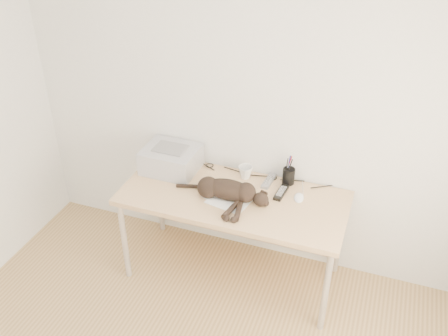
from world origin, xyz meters
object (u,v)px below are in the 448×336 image
at_px(desk, 237,204).
at_px(cat, 225,191).
at_px(printer, 171,159).
at_px(pen_cup, 289,176).
at_px(mouse, 299,196).
at_px(mug, 245,172).

bearing_deg(desk, cat, -106.91).
distance_m(printer, pen_cup, 0.89).
relative_size(printer, cat, 0.58).
bearing_deg(mouse, mug, 154.98).
bearing_deg(cat, mouse, 18.77).
bearing_deg(pen_cup, mug, -172.79).
xyz_separation_m(mug, pen_cup, (0.32, 0.04, 0.01)).
height_order(desk, mouse, mouse).
relative_size(printer, pen_cup, 1.79).
height_order(printer, mouse, printer).
bearing_deg(pen_cup, cat, -137.08).
height_order(printer, mug, printer).
height_order(mug, mouse, mug).
relative_size(desk, pen_cup, 7.04).
height_order(cat, mug, cat).
distance_m(desk, mouse, 0.47).
relative_size(mug, mouse, 0.89).
bearing_deg(mouse, pen_cup, 116.45).
relative_size(desk, mouse, 13.56).
xyz_separation_m(desk, mug, (0.01, 0.16, 0.18)).
relative_size(cat, mug, 6.65).
height_order(desk, printer, printer).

